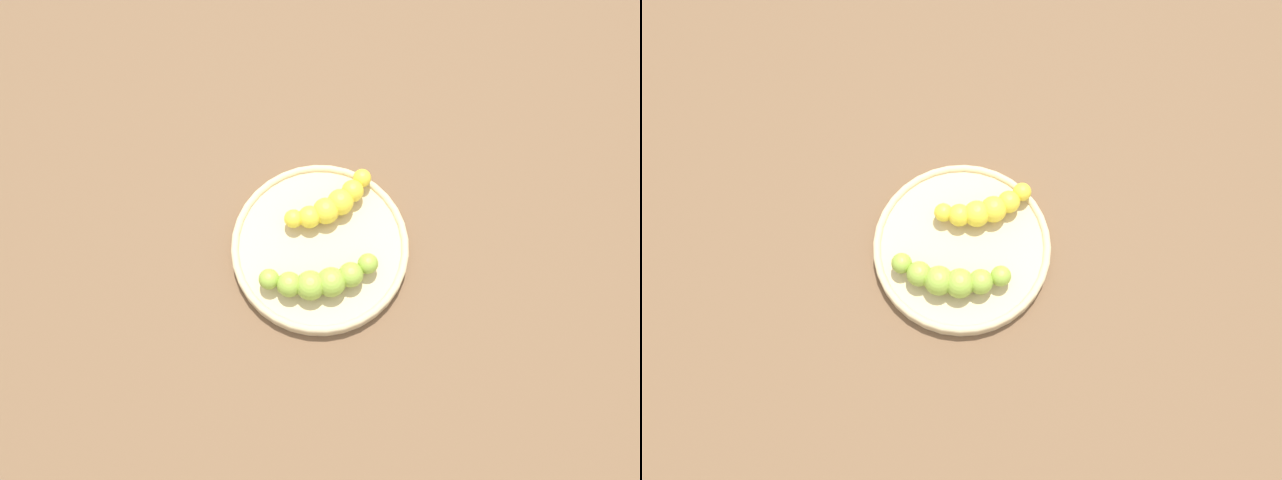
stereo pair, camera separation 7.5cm
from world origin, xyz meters
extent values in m
plane|color=brown|center=(0.00, 0.00, 0.00)|extent=(2.40, 2.40, 0.00)
cylinder|color=#D1B784|center=(0.00, 0.00, 0.01)|extent=(0.23, 0.23, 0.02)
torus|color=#D1B784|center=(0.00, 0.00, 0.02)|extent=(0.23, 0.23, 0.01)
sphere|color=yellow|center=(0.00, 0.04, 0.04)|extent=(0.02, 0.02, 0.02)
sphere|color=yellow|center=(0.02, 0.03, 0.04)|extent=(0.03, 0.03, 0.03)
sphere|color=yellow|center=(0.04, 0.02, 0.04)|extent=(0.03, 0.03, 0.03)
sphere|color=yellow|center=(0.06, 0.01, 0.04)|extent=(0.03, 0.03, 0.03)
sphere|color=yellow|center=(0.08, 0.01, 0.04)|extent=(0.03, 0.03, 0.03)
sphere|color=yellow|center=(0.10, 0.02, 0.04)|extent=(0.02, 0.02, 0.02)
sphere|color=#8CAD38|center=(-0.08, 0.01, 0.04)|extent=(0.03, 0.03, 0.03)
sphere|color=#8CAD38|center=(-0.07, -0.01, 0.04)|extent=(0.03, 0.03, 0.03)
sphere|color=#8CAD38|center=(-0.05, -0.03, 0.04)|extent=(0.04, 0.04, 0.04)
sphere|color=#8CAD38|center=(-0.03, -0.05, 0.04)|extent=(0.04, 0.04, 0.04)
sphere|color=#8CAD38|center=(-0.01, -0.06, 0.04)|extent=(0.03, 0.03, 0.03)
sphere|color=#8CAD38|center=(0.02, -0.06, 0.04)|extent=(0.03, 0.03, 0.03)
camera|label=1|loc=(-0.19, -0.17, 0.74)|focal=33.85mm
camera|label=2|loc=(-0.13, -0.22, 0.74)|focal=33.85mm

